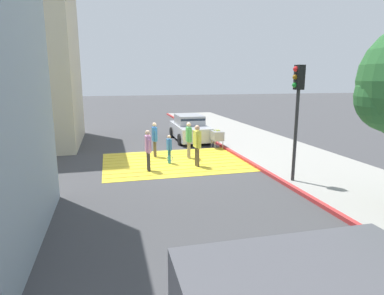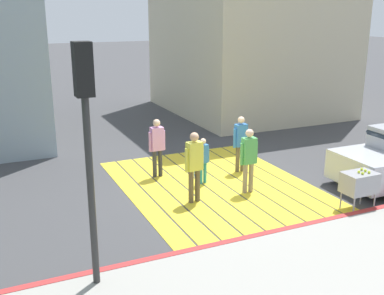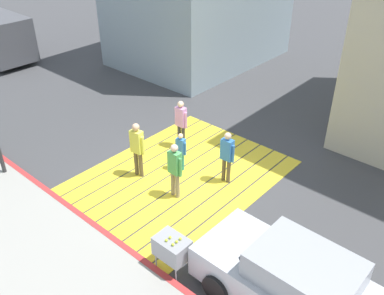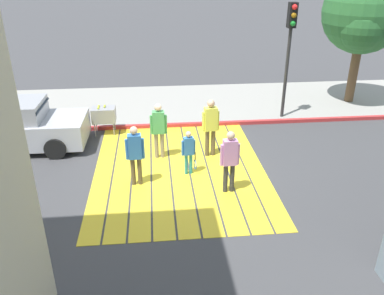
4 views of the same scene
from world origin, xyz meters
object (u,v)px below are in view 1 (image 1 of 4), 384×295
at_px(car_parked_near_curb, 190,129).
at_px(pedestrian_child_with_racket, 169,148).
at_px(traffic_light_corner, 297,100).
at_px(pedestrian_adult_lead, 189,137).
at_px(pedestrian_teen_behind, 155,137).
at_px(pedestrian_adult_side, 197,143).
at_px(pedestrian_adult_trailing, 148,147).
at_px(tennis_ball_cart, 217,136).

bearing_deg(car_parked_near_curb, pedestrian_child_with_racket, 66.90).
relative_size(traffic_light_corner, pedestrian_adult_lead, 2.43).
distance_m(traffic_light_corner, pedestrian_teen_behind, 7.18).
bearing_deg(car_parked_near_curb, pedestrian_adult_side, 79.05).
relative_size(pedestrian_adult_trailing, pedestrian_adult_side, 0.94).
height_order(pedestrian_adult_lead, pedestrian_adult_side, pedestrian_adult_side).
relative_size(tennis_ball_cart, pedestrian_adult_side, 0.56).
distance_m(car_parked_near_curb, pedestrian_adult_trailing, 7.10).
relative_size(tennis_ball_cart, pedestrian_child_with_racket, 0.77).
xyz_separation_m(traffic_light_corner, pedestrian_adult_trailing, (4.90, -2.98, -2.03)).
height_order(tennis_ball_cart, pedestrian_teen_behind, pedestrian_teen_behind).
bearing_deg(pedestrian_teen_behind, car_parked_near_curb, -125.10).
bearing_deg(pedestrian_adult_side, pedestrian_child_with_racket, -34.92).
height_order(tennis_ball_cart, pedestrian_adult_side, pedestrian_adult_side).
distance_m(car_parked_near_curb, pedestrian_adult_side, 6.20).
relative_size(car_parked_near_curb, tennis_ball_cart, 4.25).
distance_m(tennis_ball_cart, pedestrian_adult_lead, 2.80).
relative_size(car_parked_near_curb, pedestrian_child_with_racket, 3.29).
xyz_separation_m(traffic_light_corner, tennis_ball_cart, (0.68, -6.58, -2.34)).
xyz_separation_m(car_parked_near_curb, pedestrian_teen_behind, (2.71, 3.86, 0.26)).
bearing_deg(tennis_ball_cart, pedestrian_child_with_racket, 40.02).
distance_m(pedestrian_adult_trailing, pedestrian_teen_behind, 2.48).
height_order(car_parked_near_curb, pedestrian_child_with_racket, car_parked_near_curb).
height_order(car_parked_near_curb, pedestrian_adult_side, pedestrian_adult_side).
xyz_separation_m(pedestrian_teen_behind, pedestrian_child_with_racket, (-0.44, 1.46, -0.25)).
bearing_deg(tennis_ball_cart, pedestrian_teen_behind, 18.40).
relative_size(car_parked_near_curb, pedestrian_adult_trailing, 2.51).
bearing_deg(pedestrian_child_with_racket, pedestrian_adult_side, 145.08).
bearing_deg(car_parked_near_curb, pedestrian_adult_lead, 75.54).
relative_size(traffic_light_corner, pedestrian_adult_trailing, 2.46).
distance_m(tennis_ball_cart, pedestrian_adult_side, 4.02).
bearing_deg(car_parked_near_curb, traffic_light_corner, 99.69).
bearing_deg(pedestrian_adult_lead, traffic_light_corner, 120.13).
xyz_separation_m(traffic_light_corner, pedestrian_child_with_racket, (3.85, -3.92, -2.30)).
bearing_deg(pedestrian_child_with_racket, pedestrian_adult_lead, -143.97).
relative_size(pedestrian_adult_trailing, pedestrian_child_with_racket, 1.31).
relative_size(pedestrian_adult_lead, pedestrian_adult_side, 0.96).
xyz_separation_m(car_parked_near_curb, pedestrian_child_with_racket, (2.27, 5.32, 0.01)).
xyz_separation_m(traffic_light_corner, pedestrian_adult_side, (2.75, -3.16, -1.97)).
distance_m(pedestrian_adult_lead, pedestrian_child_with_racket, 1.39).
height_order(car_parked_near_curb, traffic_light_corner, traffic_light_corner).
relative_size(car_parked_near_curb, pedestrian_adult_side, 2.37).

